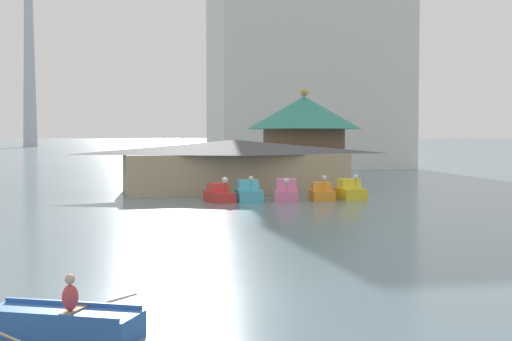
% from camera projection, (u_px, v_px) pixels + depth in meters
% --- Properties ---
extents(ground_plane, '(2000.00, 2000.00, 0.00)m').
position_uv_depth(ground_plane, '(170.00, 298.00, 20.09)').
color(ground_plane, slate).
extents(rowboat_with_rower, '(3.67, 3.89, 1.38)m').
position_uv_depth(rowboat_with_rower, '(60.00, 323.00, 16.16)').
color(rowboat_with_rower, '#2D60AD').
rests_on(rowboat_with_rower, ground).
extents(pedal_boat_red, '(1.73, 3.10, 1.65)m').
position_uv_depth(pedal_boat_red, '(219.00, 194.00, 49.13)').
color(pedal_boat_red, red).
rests_on(pedal_boat_red, ground).
extents(pedal_boat_cyan, '(1.79, 3.10, 1.71)m').
position_uv_depth(pedal_boat_cyan, '(248.00, 193.00, 49.61)').
color(pedal_boat_cyan, '#4CB7CC').
rests_on(pedal_boat_cyan, ground).
extents(pedal_boat_pink, '(2.16, 2.89, 1.56)m').
position_uv_depth(pedal_boat_pink, '(287.00, 192.00, 49.79)').
color(pedal_boat_pink, pink).
rests_on(pedal_boat_pink, ground).
extents(pedal_boat_orange, '(1.87, 3.00, 1.70)m').
position_uv_depth(pedal_boat_orange, '(322.00, 193.00, 50.52)').
color(pedal_boat_orange, orange).
rests_on(pedal_boat_orange, ground).
extents(pedal_boat_yellow, '(1.59, 2.51, 1.73)m').
position_uv_depth(pedal_boat_yellow, '(350.00, 191.00, 50.98)').
color(pedal_boat_yellow, yellow).
rests_on(pedal_boat_yellow, ground).
extents(boathouse, '(17.50, 7.54, 3.96)m').
position_uv_depth(boathouse, '(234.00, 165.00, 56.77)').
color(boathouse, tan).
rests_on(boathouse, ground).
extents(green_roof_pavilion, '(10.70, 10.70, 8.62)m').
position_uv_depth(green_roof_pavilion, '(304.00, 132.00, 70.51)').
color(green_roof_pavilion, brown).
rests_on(green_roof_pavilion, ground).
extents(background_building_block, '(25.43, 13.87, 24.27)m').
position_uv_depth(background_building_block, '(308.00, 75.00, 99.06)').
color(background_building_block, silver).
rests_on(background_building_block, ground).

